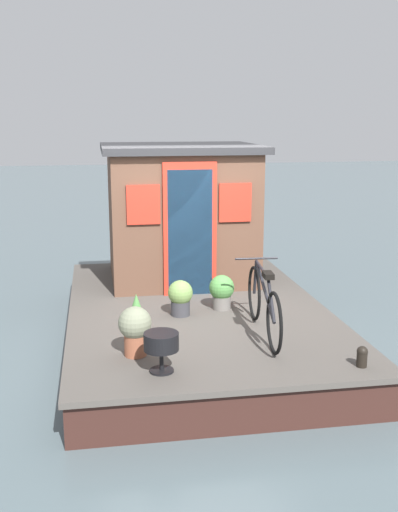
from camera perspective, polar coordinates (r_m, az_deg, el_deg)
name	(u,v)px	position (r m, az deg, el deg)	size (l,w,h in m)	color
ground_plane	(196,340)	(8.06, -0.24, -7.85)	(60.00, 60.00, 0.00)	#4C5B60
houseboat_deck	(196,323)	(7.98, -0.24, -6.25)	(5.05, 3.23, 0.47)	#4C4742
houseboat_cabin	(181,212)	(9.04, -1.73, 4.11)	(1.98, 2.25, 1.98)	brown
bicycle	(264,303)	(6.81, 6.04, -4.41)	(1.73, 0.50, 0.78)	black
potted_plant_basil	(137,312)	(7.04, -5.84, -5.24)	(0.18, 0.18, 0.42)	#B2603D
potted_plant_ivy	(180,297)	(7.47, -1.75, -3.80)	(0.30, 0.30, 0.44)	#38383D
potted_plant_rosemary	(135,328)	(6.25, -5.98, -6.70)	(0.34, 0.34, 0.52)	#935138
potted_plant_lavender	(222,291)	(7.71, 2.13, -3.26)	(0.32, 0.32, 0.44)	slate
charcoal_grill	(161,343)	(5.85, -3.54, -8.13)	(0.34, 0.34, 0.39)	black
mooring_bollard	(362,356)	(6.22, 14.95, -8.97)	(0.11, 0.11, 0.21)	black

